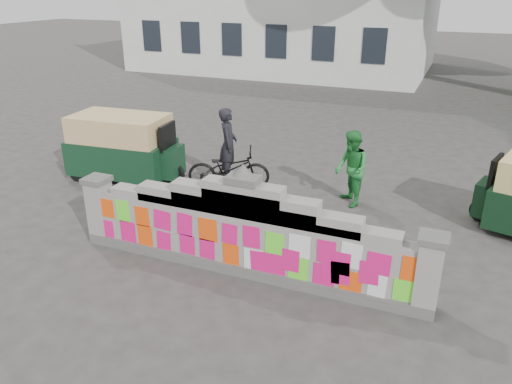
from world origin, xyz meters
TOP-DOWN VIEW (x-y plane):
  - ground at (0.00, 0.00)m, footprint 100.00×100.00m
  - parapet_wall at (-0.00, -0.01)m, footprint 6.48×0.44m
  - cyclist_bike at (-1.89, 3.35)m, footprint 2.10×1.38m
  - cyclist_rider at (-1.89, 3.35)m, footprint 0.63×0.75m
  - pedestrian at (1.04, 3.56)m, footprint 1.01×1.06m
  - rickshaw_left at (-4.66, 3.00)m, footprint 3.03×1.60m

SIDE VIEW (x-z plane):
  - ground at x=0.00m, z-range 0.00..0.00m
  - cyclist_bike at x=-1.89m, z-range 0.00..1.04m
  - parapet_wall at x=0.00m, z-range -0.26..1.75m
  - rickshaw_left at x=-4.66m, z-range 0.03..1.68m
  - pedestrian at x=1.04m, z-range 0.00..1.72m
  - cyclist_rider at x=-1.89m, z-range 0.00..1.77m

